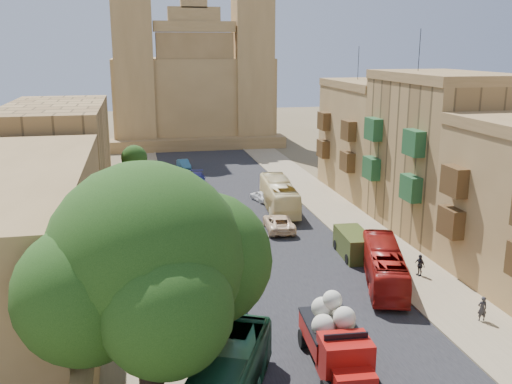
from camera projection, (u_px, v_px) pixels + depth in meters
name	position (u px, v px, depth m)	size (l,w,h in m)	color
road_surface	(247.00, 223.00, 52.70)	(14.00, 140.00, 0.01)	black
sidewalk_east	(344.00, 217.00, 54.60)	(5.00, 140.00, 0.01)	#8C7A5C
sidewalk_west	(143.00, 230.00, 50.79)	(5.00, 140.00, 0.01)	#8C7A5C
kerb_east	(319.00, 218.00, 54.09)	(0.25, 140.00, 0.12)	#8C7A5C
kerb_west	(171.00, 228.00, 51.28)	(0.25, 140.00, 0.12)	#8C7A5C
townhouse_c	(438.00, 153.00, 49.45)	(9.00, 14.00, 17.40)	#9F7B48
townhouse_d	(373.00, 137.00, 62.91)	(9.00, 14.00, 15.90)	olive
west_wall	(102.00, 264.00, 40.49)	(1.00, 40.00, 1.80)	olive
west_building_low	(9.00, 233.00, 36.67)	(10.00, 28.00, 8.40)	olive
west_building_mid	(57.00, 151.00, 61.12)	(10.00, 22.00, 10.00)	#9F7B48
church	(192.00, 85.00, 96.43)	(28.00, 22.50, 36.30)	olive
ficus_tree	(148.00, 267.00, 24.52)	(11.27, 10.37, 11.27)	#36241B
street_tree_a	(137.00, 276.00, 32.89)	(2.92, 2.92, 4.49)	#36241B
street_tree_b	(136.00, 218.00, 44.28)	(2.86, 2.86, 4.40)	#36241B
street_tree_c	(135.00, 179.00, 55.56)	(3.22, 3.22, 4.96)	#36241B
street_tree_d	(134.00, 158.00, 66.98)	(3.06, 3.06, 4.70)	#36241B
red_truck	(337.00, 340.00, 28.36)	(3.03, 6.79, 3.88)	#A5110C
olive_pickup	(354.00, 244.00, 44.29)	(2.41, 4.81, 1.93)	#3C461A
bus_red_east	(384.00, 266.00, 38.91)	(2.25, 9.62, 2.68)	#9E1813
bus_cream_east	(279.00, 195.00, 56.77)	(2.52, 10.77, 3.00)	#FFEAA8
car_blue_a	(223.00, 297.00, 35.58)	(1.57, 3.91, 1.33)	#365F96
car_white_a	(254.00, 237.00, 47.29)	(1.19, 3.42, 1.13)	silver
car_cream	(279.00, 223.00, 50.54)	(2.37, 5.15, 1.43)	beige
car_dkblue	(197.00, 179.00, 67.08)	(1.99, 4.88, 1.42)	#141648
car_white_b	(261.00, 196.00, 60.18)	(1.35, 3.35, 1.14)	white
car_blue_b	(184.00, 164.00, 76.36)	(1.26, 3.62, 1.19)	teal
pedestrian_a	(482.00, 309.00, 33.78)	(0.57, 0.37, 1.56)	#2D2B2E
pedestrian_c	(420.00, 265.00, 40.52)	(0.92, 0.39, 1.58)	#2B2A30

